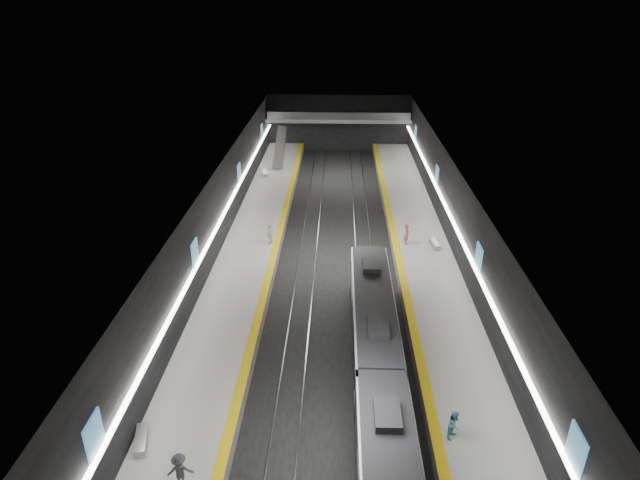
{
  "coord_description": "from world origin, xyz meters",
  "views": [
    {
      "loc": [
        0.12,
        -41.27,
        21.64
      ],
      "look_at": [
        -1.37,
        -0.34,
        2.2
      ],
      "focal_mm": 30.0,
      "sensor_mm": 36.0,
      "label": 1
    }
  ],
  "objects_px": {
    "passenger_right_a": "(407,234)",
    "passenger_left_b": "(180,471)",
    "escalator": "(280,147)",
    "bench_left_near": "(141,440)",
    "bench_left_far": "(265,173)",
    "passenger_left_a": "(270,234)",
    "bench_right_far": "(434,244)",
    "train": "(380,396)",
    "passenger_right_b": "(455,425)"
  },
  "relations": [
    {
      "from": "bench_right_far",
      "to": "passenger_right_a",
      "type": "height_order",
      "value": "passenger_right_a"
    },
    {
      "from": "passenger_right_a",
      "to": "bench_left_far",
      "type": "bearing_deg",
      "value": 50.9
    },
    {
      "from": "passenger_right_a",
      "to": "passenger_left_a",
      "type": "relative_size",
      "value": 1.05
    },
    {
      "from": "passenger_left_b",
      "to": "escalator",
      "type": "bearing_deg",
      "value": -98.9
    },
    {
      "from": "bench_right_far",
      "to": "passenger_right_a",
      "type": "bearing_deg",
      "value": 164.07
    },
    {
      "from": "bench_right_far",
      "to": "escalator",
      "type": "bearing_deg",
      "value": 115.42
    },
    {
      "from": "bench_left_far",
      "to": "bench_right_far",
      "type": "distance_m",
      "value": 25.8
    },
    {
      "from": "passenger_left_a",
      "to": "escalator",
      "type": "bearing_deg",
      "value": -156.01
    },
    {
      "from": "escalator",
      "to": "bench_right_far",
      "type": "height_order",
      "value": "escalator"
    },
    {
      "from": "passenger_right_b",
      "to": "train",
      "type": "bearing_deg",
      "value": 103.69
    },
    {
      "from": "passenger_left_a",
      "to": "passenger_right_a",
      "type": "bearing_deg",
      "value": 111.44
    },
    {
      "from": "bench_left_near",
      "to": "bench_left_far",
      "type": "relative_size",
      "value": 1.09
    },
    {
      "from": "bench_right_far",
      "to": "passenger_left_b",
      "type": "distance_m",
      "value": 29.79
    },
    {
      "from": "passenger_right_a",
      "to": "passenger_left_b",
      "type": "bearing_deg",
      "value": 165.37
    },
    {
      "from": "escalator",
      "to": "bench_left_near",
      "type": "bearing_deg",
      "value": -92.39
    },
    {
      "from": "train",
      "to": "passenger_right_b",
      "type": "relative_size",
      "value": 18.0
    },
    {
      "from": "passenger_left_a",
      "to": "bench_left_near",
      "type": "bearing_deg",
      "value": 11.12
    },
    {
      "from": "bench_right_far",
      "to": "passenger_right_a",
      "type": "xyz_separation_m",
      "value": [
        -2.44,
        0.35,
        0.74
      ]
    },
    {
      "from": "bench_right_far",
      "to": "passenger_right_a",
      "type": "distance_m",
      "value": 2.57
    },
    {
      "from": "train",
      "to": "passenger_left_b",
      "type": "bearing_deg",
      "value": -152.24
    },
    {
      "from": "bench_left_near",
      "to": "passenger_left_b",
      "type": "relative_size",
      "value": 1.07
    },
    {
      "from": "escalator",
      "to": "train",
      "type": "bearing_deg",
      "value": -77.55
    },
    {
      "from": "passenger_right_a",
      "to": "passenger_right_b",
      "type": "bearing_deg",
      "value": -168.03
    },
    {
      "from": "bench_right_far",
      "to": "passenger_right_a",
      "type": "relative_size",
      "value": 0.94
    },
    {
      "from": "passenger_right_b",
      "to": "passenger_left_a",
      "type": "bearing_deg",
      "value": 65.12
    },
    {
      "from": "escalator",
      "to": "passenger_left_a",
      "type": "relative_size",
      "value": 4.38
    },
    {
      "from": "train",
      "to": "passenger_right_a",
      "type": "bearing_deg",
      "value": 80.01
    },
    {
      "from": "train",
      "to": "bench_right_far",
      "type": "bearing_deg",
      "value": 73.41
    },
    {
      "from": "bench_left_near",
      "to": "passenger_left_b",
      "type": "distance_m",
      "value": 3.61
    },
    {
      "from": "bench_left_far",
      "to": "passenger_right_b",
      "type": "height_order",
      "value": "passenger_right_b"
    },
    {
      "from": "bench_left_near",
      "to": "bench_left_far",
      "type": "xyz_separation_m",
      "value": [
        0.69,
        42.15,
        -0.02
      ]
    },
    {
      "from": "train",
      "to": "escalator",
      "type": "bearing_deg",
      "value": 102.45
    },
    {
      "from": "bench_left_near",
      "to": "passenger_left_a",
      "type": "relative_size",
      "value": 1.07
    },
    {
      "from": "train",
      "to": "passenger_left_a",
      "type": "bearing_deg",
      "value": 111.99
    },
    {
      "from": "bench_left_far",
      "to": "passenger_left_a",
      "type": "bearing_deg",
      "value": -93.98
    },
    {
      "from": "passenger_right_a",
      "to": "escalator",
      "type": "bearing_deg",
      "value": 41.4
    },
    {
      "from": "bench_left_far",
      "to": "escalator",
      "type": "bearing_deg",
      "value": 64.17
    },
    {
      "from": "bench_right_far",
      "to": "passenger_right_b",
      "type": "distance_m",
      "value": 22.24
    },
    {
      "from": "passenger_left_b",
      "to": "bench_right_far",
      "type": "bearing_deg",
      "value": -130.92
    },
    {
      "from": "passenger_right_a",
      "to": "passenger_left_b",
      "type": "relative_size",
      "value": 1.05
    },
    {
      "from": "bench_left_far",
      "to": "passenger_left_a",
      "type": "distance_m",
      "value": 19.19
    },
    {
      "from": "passenger_left_b",
      "to": "passenger_right_b",
      "type": "bearing_deg",
      "value": -175.11
    },
    {
      "from": "escalator",
      "to": "bench_right_far",
      "type": "bearing_deg",
      "value": -56.94
    },
    {
      "from": "escalator",
      "to": "passenger_left_b",
      "type": "height_order",
      "value": "escalator"
    },
    {
      "from": "passenger_left_a",
      "to": "bench_right_far",
      "type": "bearing_deg",
      "value": 109.81
    },
    {
      "from": "bench_left_far",
      "to": "passenger_left_a",
      "type": "relative_size",
      "value": 0.98
    },
    {
      "from": "passenger_right_a",
      "to": "bench_right_far",
      "type": "bearing_deg",
      "value": -86.16
    },
    {
      "from": "bench_left_far",
      "to": "passenger_right_a",
      "type": "height_order",
      "value": "passenger_right_a"
    },
    {
      "from": "passenger_left_b",
      "to": "bench_left_near",
      "type": "bearing_deg",
      "value": -50.79
    },
    {
      "from": "bench_left_near",
      "to": "train",
      "type": "bearing_deg",
      "value": -1.71
    }
  ]
}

